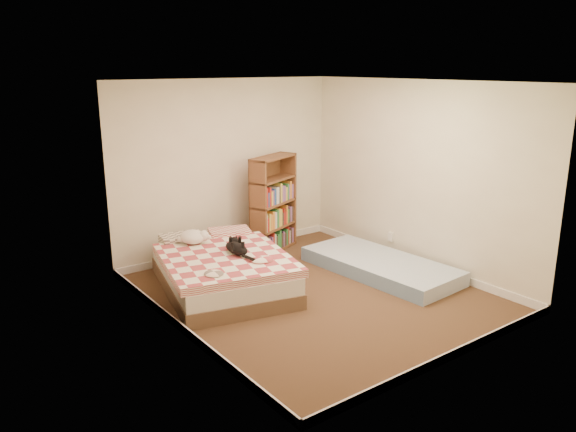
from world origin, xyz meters
TOP-DOWN VIEW (x-y plane):
  - room at (0.00, 0.00)m, footprint 3.51×4.01m
  - bed at (-0.80, 0.83)m, footprint 1.80×2.23m
  - bookshelf at (0.57, 1.69)m, footprint 0.95×0.59m
  - floor_mattress at (1.16, 0.03)m, footprint 1.08×2.16m
  - black_cat at (-0.68, 0.68)m, footprint 0.33×0.69m
  - white_dog at (-0.91, 1.32)m, footprint 0.36×0.37m

SIDE VIEW (x-z plane):
  - floor_mattress at x=1.16m, z-range 0.00..0.19m
  - bed at x=-0.80m, z-range -0.02..0.50m
  - bookshelf at x=0.57m, z-range -0.18..1.24m
  - black_cat at x=-0.68m, z-range 0.46..0.62m
  - white_dog at x=-0.91m, z-range 0.47..0.65m
  - room at x=0.00m, z-range -0.06..2.45m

